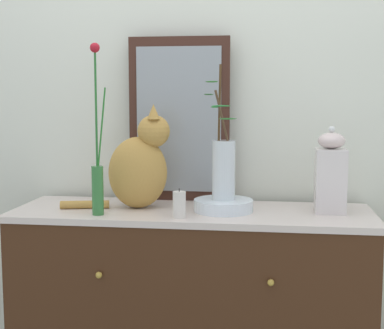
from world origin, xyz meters
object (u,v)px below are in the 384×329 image
Objects in this scene: bowl_porcelain at (223,205)px; jar_lidded_porcelain at (331,174)px; mirror_leaning at (179,120)px; candle_pillar at (179,205)px; vase_glass_clear at (223,166)px; sideboard at (192,322)px; vase_slim_green at (97,170)px; cat_sitting at (140,165)px.

jar_lidded_porcelain is at bearing 4.54° from bowl_porcelain.
mirror_leaning is at bearing 134.01° from bowl_porcelain.
candle_pillar is at bearing -162.84° from jar_lidded_porcelain.
vase_glass_clear is at bearing -175.33° from jar_lidded_porcelain.
sideboard is 2.03× the size of mirror_leaning.
bowl_porcelain is 0.15m from vase_glass_clear.
vase_glass_clear reaches higher than sideboard.
vase_glass_clear reaches higher than candle_pillar.
vase_slim_green is (-0.25, -0.35, -0.17)m from mirror_leaning.
vase_slim_green is 0.48m from vase_glass_clear.
mirror_leaning reaches higher than candle_pillar.
mirror_leaning is 1.59× the size of cat_sitting.
mirror_leaning is 1.33× the size of vase_glass_clear.
sideboard is 12.89× the size of candle_pillar.
candle_pillar is (0.31, -0.01, -0.12)m from vase_slim_green.
vase_glass_clear is (0.33, -0.02, 0.00)m from cat_sitting.
mirror_leaning reaches higher than vase_slim_green.
cat_sitting reaches higher than bowl_porcelain.
bowl_porcelain reaches higher than sideboard.
bowl_porcelain is (0.12, -0.01, 0.48)m from sideboard.
sideboard is 0.73m from vase_slim_green.
vase_glass_clear is at bearing -138.47° from bowl_porcelain.
vase_slim_green is 5.84× the size of candle_pillar.
vase_glass_clear reaches higher than bowl_porcelain.
sideboard is 0.81m from jar_lidded_porcelain.
cat_sitting is 0.74m from jar_lidded_porcelain.
cat_sitting is 1.31× the size of jar_lidded_porcelain.
sideboard is at bearing 175.44° from vase_glass_clear.
vase_slim_green is at bearing -164.10° from bowl_porcelain.
jar_lidded_porcelain is (0.74, 0.01, -0.02)m from cat_sitting.
mirror_leaning reaches higher than bowl_porcelain.
candle_pillar is at bearing -41.60° from cat_sitting.
candle_pillar is (-0.15, -0.14, -0.13)m from vase_glass_clear.
mirror_leaning is 1.09× the size of vase_slim_green.
candle_pillar is at bearing -137.19° from vase_glass_clear.
mirror_leaning is 2.09× the size of jar_lidded_porcelain.
candle_pillar reaches higher than sideboard.
mirror_leaning is at bearing 133.70° from vase_glass_clear.
mirror_leaning is 6.34× the size of candle_pillar.
cat_sitting is at bearing 176.15° from sideboard.
sideboard is 6.12× the size of bowl_porcelain.
bowl_porcelain is at bearing -3.92° from cat_sitting.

